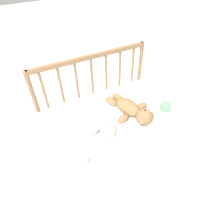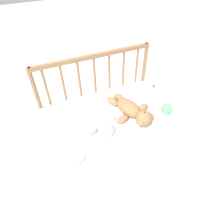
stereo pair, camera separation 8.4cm
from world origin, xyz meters
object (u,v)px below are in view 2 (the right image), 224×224
at_px(teddy_bear, 132,110).
at_px(small_pillow, 67,159).
at_px(toy_ball, 167,109).
at_px(baby, 97,121).

xyz_separation_m(teddy_bear, small_pillow, (-0.61, -0.22, -0.03)).
bearing_deg(small_pillow, teddy_bear, 19.77).
height_order(teddy_bear, toy_ball, teddy_bear).
relative_size(baby, toy_ball, 4.57).
bearing_deg(toy_ball, small_pillow, -172.29).
bearing_deg(baby, small_pillow, -143.25).
distance_m(toy_ball, small_pillow, 0.90).
bearing_deg(small_pillow, baby, 36.75).
distance_m(teddy_bear, baby, 0.31).
distance_m(teddy_bear, toy_ball, 0.30).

